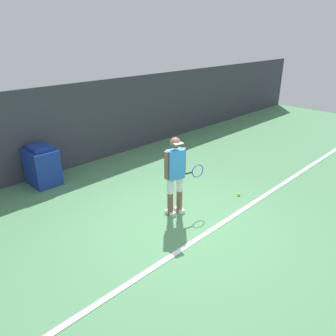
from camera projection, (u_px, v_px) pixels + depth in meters
ground_plane at (181, 224)px, 6.50m from camera, size 24.00×24.00×0.00m
back_wall at (67, 128)px, 8.79m from camera, size 24.00×0.10×2.29m
court_baseline at (203, 235)px, 6.13m from camera, size 21.60×0.10×0.01m
tennis_player at (176, 173)px, 6.54m from camera, size 0.91×0.34×1.67m
tennis_ball at (239, 194)px, 7.61m from camera, size 0.07×0.07×0.07m
covered_chair at (42, 166)px, 8.05m from camera, size 0.63×0.78×1.00m
water_bottle at (56, 172)px, 8.58m from camera, size 0.08×0.08×0.27m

